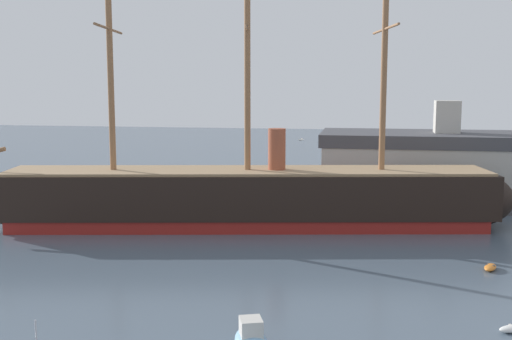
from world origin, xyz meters
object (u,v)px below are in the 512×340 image
at_px(dinghy_alongside_stern, 490,267).
at_px(seagull_in_flight, 301,140).
at_px(dockside_warehouse_right, 484,169).
at_px(tall_ship, 248,197).
at_px(dinghy_far_left, 48,212).

bearing_deg(dinghy_alongside_stern, seagull_in_flight, -136.06).
bearing_deg(dockside_warehouse_right, tall_ship, -146.68).
xyz_separation_m(dinghy_alongside_stern, seagull_in_flight, (-15.10, -14.56, 12.17)).
height_order(tall_ship, dinghy_alongside_stern, tall_ship).
bearing_deg(dinghy_alongside_stern, dinghy_far_left, 163.21).
bearing_deg(seagull_in_flight, dockside_warehouse_right, 66.92).
height_order(dinghy_far_left, seagull_in_flight, seagull_in_flight).
height_order(dinghy_alongside_stern, dinghy_far_left, dinghy_far_left).
xyz_separation_m(dinghy_alongside_stern, dinghy_far_left, (-49.10, 14.82, 0.08)).
xyz_separation_m(tall_ship, dockside_warehouse_right, (28.41, 18.68, 1.26)).
xyz_separation_m(dinghy_far_left, dockside_warehouse_right, (53.67, 16.78, 4.34)).
bearing_deg(tall_ship, dinghy_far_left, 175.71).
distance_m(tall_ship, dinghy_far_left, 25.52).
height_order(tall_ship, dinghy_far_left, tall_ship).
height_order(dinghy_alongside_stern, seagull_in_flight, seagull_in_flight).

